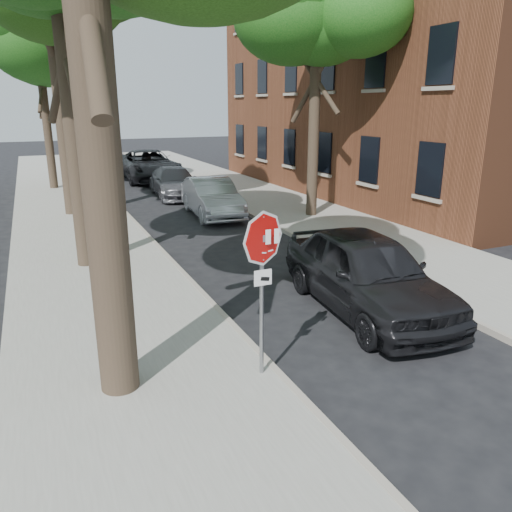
{
  "coord_description": "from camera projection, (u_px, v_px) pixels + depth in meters",
  "views": [
    {
      "loc": [
        -3.63,
        -6.35,
        4.17
      ],
      "look_at": [
        -0.79,
        0.02,
        2.05
      ],
      "focal_mm": 35.0,
      "sensor_mm": 36.0,
      "label": 1
    }
  ],
  "objects": [
    {
      "name": "tree_far",
      "position": [
        36.0,
        37.0,
        23.46
      ],
      "size": [
        5.29,
        4.91,
        9.33
      ],
      "color": "black",
      "rests_on": "sidewalk_left"
    },
    {
      "name": "ground",
      "position": [
        300.0,
        370.0,
        8.18
      ],
      "size": [
        120.0,
        120.0,
        0.0
      ],
      "primitive_type": "plane",
      "color": "black",
      "rests_on": "ground"
    },
    {
      "name": "sidewalk_right",
      "position": [
        287.0,
        207.0,
        20.99
      ],
      "size": [
        4.0,
        55.0,
        0.12
      ],
      "primitive_type": "cube",
      "color": "gray",
      "rests_on": "ground"
    },
    {
      "name": "car_b",
      "position": [
        212.0,
        198.0,
        19.28
      ],
      "size": [
        1.88,
        4.54,
        1.46
      ],
      "primitive_type": "imported",
      "rotation": [
        0.0,
        0.0,
        -0.08
      ],
      "color": "#A9AAB1",
      "rests_on": "ground"
    },
    {
      "name": "car_d",
      "position": [
        149.0,
        166.0,
        28.42
      ],
      "size": [
        2.91,
        6.17,
        1.7
      ],
      "primitive_type": "imported",
      "rotation": [
        0.0,
        0.0,
        -0.01
      ],
      "color": "black",
      "rests_on": "ground"
    },
    {
      "name": "curb_left",
      "position": [
        133.0,
        220.0,
        18.47
      ],
      "size": [
        0.12,
        55.0,
        0.13
      ],
      "primitive_type": "cube",
      "color": "#9E9384",
      "rests_on": "ground"
    },
    {
      "name": "car_a",
      "position": [
        366.0,
        272.0,
        10.34
      ],
      "size": [
        2.46,
        5.1,
        1.68
      ],
      "primitive_type": "imported",
      "rotation": [
        0.0,
        0.0,
        -0.1
      ],
      "color": "black",
      "rests_on": "ground"
    },
    {
      "name": "curb_right",
      "position": [
        242.0,
        211.0,
        20.19
      ],
      "size": [
        0.12,
        55.0,
        0.13
      ],
      "primitive_type": "cube",
      "color": "#9E9384",
      "rests_on": "ground"
    },
    {
      "name": "stop_sign",
      "position": [
        263.0,
        263.0,
        7.32
      ],
      "size": [
        0.76,
        0.34,
        2.61
      ],
      "color": "gray",
      "rests_on": "sidewalk_left"
    },
    {
      "name": "sidewalk_left",
      "position": [
        74.0,
        226.0,
        17.67
      ],
      "size": [
        4.0,
        55.0,
        0.12
      ],
      "primitive_type": "cube",
      "color": "gray",
      "rests_on": "ground"
    },
    {
      "name": "apartment_building",
      "position": [
        420.0,
        28.0,
        23.65
      ],
      "size": [
        12.2,
        20.2,
        15.3
      ],
      "color": "brown",
      "rests_on": "ground"
    },
    {
      "name": "car_c",
      "position": [
        174.0,
        182.0,
        23.47
      ],
      "size": [
        2.22,
        4.8,
        1.36
      ],
      "primitive_type": "imported",
      "rotation": [
        0.0,
        0.0,
        -0.07
      ],
      "color": "#4C4C51",
      "rests_on": "ground"
    },
    {
      "name": "tree_right",
      "position": [
        315.0,
        13.0,
        17.25
      ],
      "size": [
        5.29,
        4.91,
        9.33
      ],
      "color": "black",
      "rests_on": "sidewalk_right"
    }
  ]
}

